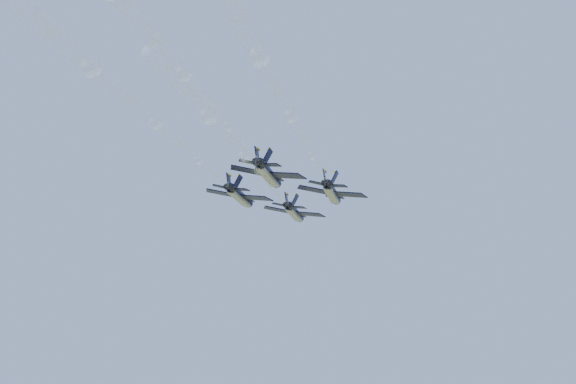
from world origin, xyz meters
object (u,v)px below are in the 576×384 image
(jet_left, at_px, (240,197))
(jet_right, at_px, (332,193))
(jet_lead, at_px, (295,213))
(jet_slot, at_px, (269,174))

(jet_left, bearing_deg, jet_right, 3.22)
(jet_lead, bearing_deg, jet_slot, -88.92)
(jet_left, height_order, jet_right, same)
(jet_slot, bearing_deg, jet_lead, 91.08)
(jet_left, xyz_separation_m, jet_right, (15.45, 3.78, 0.00))
(jet_lead, bearing_deg, jet_right, -55.03)
(jet_lead, xyz_separation_m, jet_slot, (5.05, -24.55, 0.00))
(jet_lead, xyz_separation_m, jet_right, (10.87, -10.68, 0.00))
(jet_lead, relative_size, jet_slot, 1.00)
(jet_left, bearing_deg, jet_lead, 61.87)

